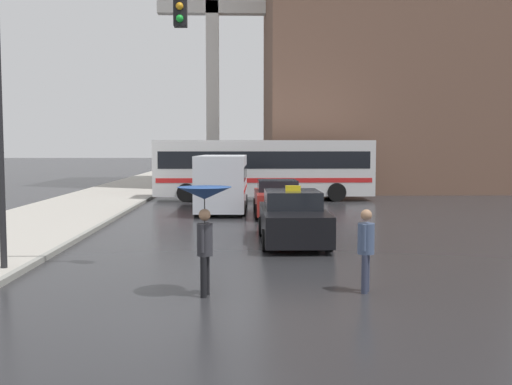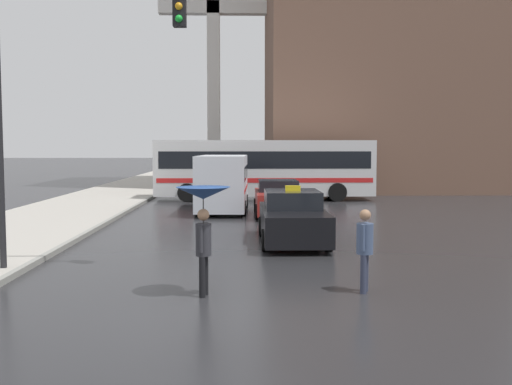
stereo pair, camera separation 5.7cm
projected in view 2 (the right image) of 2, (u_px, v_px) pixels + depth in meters
name	position (u px, v px, depth m)	size (l,w,h in m)	color
ground_plane	(242.00, 313.00, 10.05)	(300.00, 300.00, 0.00)	#262628
taxi	(293.00, 219.00, 17.52)	(1.91, 4.60, 1.67)	black
sedan_red	(278.00, 199.00, 24.47)	(1.91, 4.36, 1.45)	maroon
ambulance_van	(223.00, 181.00, 25.85)	(2.23, 5.32, 2.44)	silver
city_bus	(264.00, 167.00, 31.73)	(11.46, 2.76, 3.15)	silver
pedestrian_with_umbrella	(203.00, 209.00, 11.11)	(1.01, 1.01, 2.05)	black
pedestrian_man	(365.00, 244.00, 11.44)	(0.41, 0.46, 1.61)	#2D3347
traffic_light	(69.00, 68.00, 12.90)	(4.14, 0.38, 6.48)	black
building_tower_far	(436.00, 14.00, 62.50)	(12.33, 10.29, 33.46)	gray
monument_cross	(214.00, 46.00, 42.93)	(7.79, 0.90, 17.69)	white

